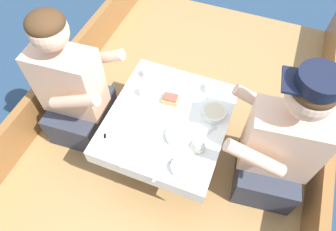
{
  "coord_description": "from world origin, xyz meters",
  "views": [
    {
      "loc": [
        0.37,
        -1.08,
        2.17
      ],
      "look_at": [
        0.0,
        -0.13,
        0.71
      ],
      "focal_mm": 32.0,
      "sensor_mm": 36.0,
      "label": 1
    }
  ],
  "objects_px": {
    "person_port": "(73,90)",
    "sandwich": "(171,99)",
    "coffee_cup_port": "(145,92)",
    "tin_can": "(200,146)",
    "coffee_cup_center": "(148,73)",
    "person_starboard": "(278,147)",
    "coffee_cup_starboard": "(211,88)"
  },
  "relations": [
    {
      "from": "person_starboard",
      "to": "coffee_cup_starboard",
      "type": "relative_size",
      "value": 9.66
    },
    {
      "from": "person_port",
      "to": "coffee_cup_port",
      "type": "relative_size",
      "value": 10.72
    },
    {
      "from": "coffee_cup_center",
      "to": "person_starboard",
      "type": "bearing_deg",
      "value": -14.43
    },
    {
      "from": "sandwich",
      "to": "coffee_cup_center",
      "type": "distance_m",
      "value": 0.26
    },
    {
      "from": "person_starboard",
      "to": "sandwich",
      "type": "bearing_deg",
      "value": -13.5
    },
    {
      "from": "person_starboard",
      "to": "tin_can",
      "type": "height_order",
      "value": "person_starboard"
    },
    {
      "from": "person_port",
      "to": "coffee_cup_port",
      "type": "xyz_separation_m",
      "value": [
        0.46,
        0.13,
        0.04
      ]
    },
    {
      "from": "coffee_cup_port",
      "to": "person_port",
      "type": "bearing_deg",
      "value": -164.69
    },
    {
      "from": "coffee_cup_starboard",
      "to": "coffee_cup_center",
      "type": "xyz_separation_m",
      "value": [
        -0.42,
        -0.03,
        0.0
      ]
    },
    {
      "from": "coffee_cup_center",
      "to": "tin_can",
      "type": "relative_size",
      "value": 1.52
    },
    {
      "from": "person_port",
      "to": "tin_can",
      "type": "relative_size",
      "value": 14.86
    },
    {
      "from": "person_port",
      "to": "sandwich",
      "type": "relative_size",
      "value": 9.48
    },
    {
      "from": "tin_can",
      "to": "person_port",
      "type": "bearing_deg",
      "value": 172.44
    },
    {
      "from": "coffee_cup_port",
      "to": "coffee_cup_center",
      "type": "xyz_separation_m",
      "value": [
        -0.04,
        0.16,
        -0.01
      ]
    },
    {
      "from": "person_starboard",
      "to": "coffee_cup_starboard",
      "type": "height_order",
      "value": "person_starboard"
    },
    {
      "from": "coffee_cup_port",
      "to": "tin_can",
      "type": "distance_m",
      "value": 0.5
    },
    {
      "from": "person_starboard",
      "to": "coffee_cup_starboard",
      "type": "xyz_separation_m",
      "value": [
        -0.47,
        0.26,
        0.03
      ]
    },
    {
      "from": "person_starboard",
      "to": "sandwich",
      "type": "distance_m",
      "value": 0.68
    },
    {
      "from": "coffee_cup_starboard",
      "to": "tin_can",
      "type": "distance_m",
      "value": 0.44
    },
    {
      "from": "person_starboard",
      "to": "tin_can",
      "type": "bearing_deg",
      "value": 15.51
    },
    {
      "from": "person_starboard",
      "to": "coffee_cup_center",
      "type": "height_order",
      "value": "person_starboard"
    },
    {
      "from": "sandwich",
      "to": "tin_can",
      "type": "distance_m",
      "value": 0.36
    },
    {
      "from": "coffee_cup_port",
      "to": "coffee_cup_center",
      "type": "height_order",
      "value": "coffee_cup_port"
    },
    {
      "from": "person_port",
      "to": "coffee_cup_port",
      "type": "height_order",
      "value": "person_port"
    },
    {
      "from": "sandwich",
      "to": "coffee_cup_port",
      "type": "xyz_separation_m",
      "value": [
        -0.17,
        -0.01,
        0.0
      ]
    },
    {
      "from": "person_port",
      "to": "sandwich",
      "type": "bearing_deg",
      "value": 7.47
    },
    {
      "from": "person_starboard",
      "to": "coffee_cup_center",
      "type": "xyz_separation_m",
      "value": [
        -0.89,
        0.23,
        0.03
      ]
    },
    {
      "from": "person_port",
      "to": "coffee_cup_starboard",
      "type": "relative_size",
      "value": 9.5
    },
    {
      "from": "person_starboard",
      "to": "sandwich",
      "type": "height_order",
      "value": "person_starboard"
    },
    {
      "from": "coffee_cup_center",
      "to": "tin_can",
      "type": "bearing_deg",
      "value": -39.73
    },
    {
      "from": "person_port",
      "to": "coffee_cup_center",
      "type": "distance_m",
      "value": 0.5
    },
    {
      "from": "person_port",
      "to": "coffee_cup_starboard",
      "type": "bearing_deg",
      "value": 16.33
    }
  ]
}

